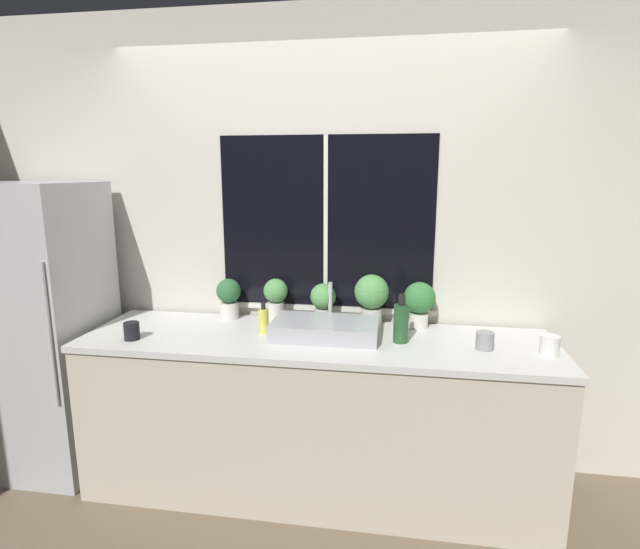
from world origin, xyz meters
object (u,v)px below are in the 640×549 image
(refrigerator, at_px, (41,329))
(mug_black, at_px, (132,331))
(soap_bottle, at_px, (264,320))
(mug_grey, at_px, (485,341))
(potted_plant_right, at_px, (372,296))
(potted_plant_far_right, at_px, (419,301))
(sink, at_px, (325,328))
(potted_plant_left, at_px, (276,297))
(potted_plant_center, at_px, (323,300))
(potted_plant_far_left, at_px, (229,296))
(bottle_tall, at_px, (401,322))
(mug_white, at_px, (550,346))

(refrigerator, height_order, mug_black, refrigerator)
(soap_bottle, relative_size, mug_grey, 1.96)
(soap_bottle, distance_m, mug_grey, 1.17)
(soap_bottle, bearing_deg, potted_plant_right, 22.38)
(potted_plant_far_right, distance_m, mug_grey, 0.46)
(sink, relative_size, potted_plant_far_right, 2.15)
(potted_plant_left, distance_m, potted_plant_right, 0.57)
(sink, xyz_separation_m, mug_grey, (0.83, -0.07, -0.00))
(potted_plant_center, bearing_deg, sink, -77.99)
(potted_plant_far_left, bearing_deg, soap_bottle, -40.22)
(bottle_tall, bearing_deg, potted_plant_left, 160.11)
(potted_plant_far_left, height_order, mug_grey, potted_plant_far_left)
(potted_plant_center, height_order, mug_white, potted_plant_center)
(mug_black, bearing_deg, mug_white, 2.92)
(potted_plant_left, height_order, bottle_tall, bottle_tall)
(potted_plant_right, distance_m, mug_white, 0.96)
(refrigerator, height_order, mug_grey, refrigerator)
(potted_plant_right, distance_m, mug_grey, 0.68)
(potted_plant_right, xyz_separation_m, bottle_tall, (0.17, -0.27, -0.07))
(potted_plant_right, bearing_deg, mug_grey, -27.63)
(potted_plant_right, height_order, soap_bottle, potted_plant_right)
(potted_plant_center, xyz_separation_m, potted_plant_far_right, (0.56, 0.00, 0.02))
(potted_plant_left, relative_size, soap_bottle, 1.46)
(mug_white, bearing_deg, potted_plant_right, 158.81)
(sink, xyz_separation_m, potted_plant_center, (-0.05, 0.24, 0.09))
(refrigerator, height_order, bottle_tall, refrigerator)
(bottle_tall, height_order, mug_white, bottle_tall)
(potted_plant_left, xyz_separation_m, bottle_tall, (0.74, -0.27, -0.04))
(sink, bearing_deg, mug_white, -5.24)
(soap_bottle, height_order, mug_white, soap_bottle)
(sink, bearing_deg, potted_plant_far_left, 158.95)
(soap_bottle, bearing_deg, potted_plant_center, 39.01)
(potted_plant_left, height_order, potted_plant_far_right, potted_plant_far_right)
(mug_white, bearing_deg, mug_black, -177.08)
(sink, bearing_deg, soap_bottle, 179.48)
(potted_plant_right, bearing_deg, soap_bottle, -157.62)
(mug_grey, bearing_deg, refrigerator, 179.10)
(refrigerator, relative_size, potted_plant_far_right, 6.45)
(mug_white, bearing_deg, potted_plant_center, 163.64)
(potted_plant_far_right, bearing_deg, potted_plant_left, -180.00)
(potted_plant_far_right, height_order, soap_bottle, potted_plant_far_right)
(potted_plant_left, height_order, mug_white, potted_plant_left)
(bottle_tall, bearing_deg, potted_plant_right, 122.56)
(potted_plant_right, bearing_deg, mug_white, -21.19)
(potted_plant_far_left, height_order, potted_plant_far_right, potted_plant_far_right)
(potted_plant_left, relative_size, potted_plant_far_right, 0.96)
(refrigerator, xyz_separation_m, potted_plant_center, (1.66, 0.27, 0.18))
(refrigerator, height_order, potted_plant_center, refrigerator)
(mug_white, bearing_deg, potted_plant_far_left, 168.86)
(potted_plant_center, bearing_deg, potted_plant_left, 180.00)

